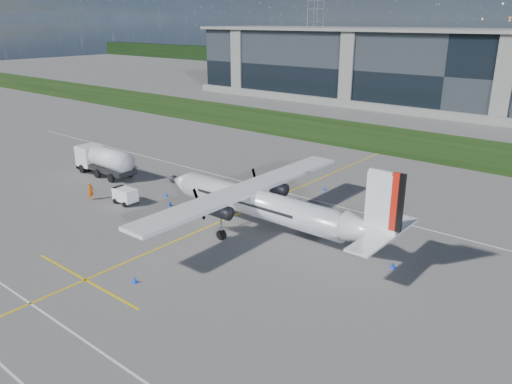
# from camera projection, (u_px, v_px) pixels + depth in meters

# --- Properties ---
(ground) EXTENTS (400.00, 400.00, 0.00)m
(ground) POSITION_uv_depth(u_px,v_px,m) (361.00, 149.00, 70.40)
(ground) COLOR #605D5A
(ground) RESTS_ON ground
(grass_strip) EXTENTS (400.00, 18.00, 0.04)m
(grass_strip) POSITION_uv_depth(u_px,v_px,m) (386.00, 139.00, 76.23)
(grass_strip) COLOR black
(grass_strip) RESTS_ON ground
(terminal_building) EXTENTS (120.00, 20.00, 15.00)m
(terminal_building) POSITION_uv_depth(u_px,v_px,m) (463.00, 72.00, 97.12)
(terminal_building) COLOR black
(terminal_building) RESTS_ON ground
(pylon_west) EXTENTS (9.00, 4.60, 30.00)m
(pylon_west) POSITION_uv_depth(u_px,v_px,m) (315.00, 25.00, 193.72)
(pylon_west) COLOR gray
(pylon_west) RESTS_ON ground
(yellow_taxiway_centerline) EXTENTS (0.20, 70.00, 0.01)m
(yellow_taxiway_centerline) POSITION_uv_depth(u_px,v_px,m) (236.00, 215.00, 46.72)
(yellow_taxiway_centerline) COLOR yellow
(yellow_taxiway_centerline) RESTS_ON ground
(turboprop_aircraft) EXTENTS (23.95, 24.83, 7.45)m
(turboprop_aircraft) POSITION_uv_depth(u_px,v_px,m) (267.00, 190.00, 41.97)
(turboprop_aircraft) COLOR white
(turboprop_aircraft) RESTS_ON ground
(fuel_tanker_truck) EXTENTS (8.84, 2.87, 3.31)m
(fuel_tanker_truck) POSITION_uv_depth(u_px,v_px,m) (102.00, 160.00, 58.47)
(fuel_tanker_truck) COLOR silver
(fuel_tanker_truck) RESTS_ON ground
(baggage_tug) EXTENTS (2.59, 1.56, 1.56)m
(baggage_tug) POSITION_uv_depth(u_px,v_px,m) (125.00, 196.00, 49.36)
(baggage_tug) COLOR white
(baggage_tug) RESTS_ON ground
(ground_crew_person) EXTENTS (0.70, 0.89, 2.00)m
(ground_crew_person) POSITION_uv_depth(u_px,v_px,m) (90.00, 190.00, 50.35)
(ground_crew_person) COLOR #F25907
(ground_crew_person) RESTS_ON ground
(safety_cone_fwd) EXTENTS (0.36, 0.36, 0.50)m
(safety_cone_fwd) POSITION_uv_depth(u_px,v_px,m) (166.00, 194.00, 51.49)
(safety_cone_fwd) COLOR #0D3EED
(safety_cone_fwd) RESTS_ON ground
(safety_cone_portwing) EXTENTS (0.36, 0.36, 0.50)m
(safety_cone_portwing) POSITION_uv_depth(u_px,v_px,m) (135.00, 279.00, 34.62)
(safety_cone_portwing) COLOR #0D3EED
(safety_cone_portwing) RESTS_ON ground
(safety_cone_stbdwing) EXTENTS (0.36, 0.36, 0.50)m
(safety_cone_stbdwing) POSITION_uv_depth(u_px,v_px,m) (324.00, 188.00, 53.34)
(safety_cone_stbdwing) COLOR #0D3EED
(safety_cone_stbdwing) RESTS_ON ground
(safety_cone_tail) EXTENTS (0.36, 0.36, 0.50)m
(safety_cone_tail) POSITION_uv_depth(u_px,v_px,m) (393.00, 265.00, 36.64)
(safety_cone_tail) COLOR #0D3EED
(safety_cone_tail) RESTS_ON ground
(safety_cone_nose_port) EXTENTS (0.36, 0.36, 0.50)m
(safety_cone_nose_port) POSITION_uv_depth(u_px,v_px,m) (170.00, 203.00, 48.91)
(safety_cone_nose_port) COLOR #0D3EED
(safety_cone_nose_port) RESTS_ON ground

